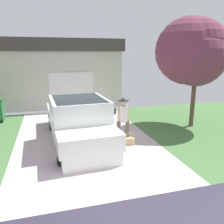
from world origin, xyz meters
The scene contains 5 objects.
pickup_truck centered at (-0.24, 3.92, 0.78)m, with size 2.30×5.63×1.72m.
person_with_hat centered at (1.34, 3.39, 1.00)m, with size 0.49×0.43×1.76m.
handbag centered at (1.53, 3.19, 0.14)m, with size 0.36×0.22×0.46m.
house_with_garage centered at (-1.18, 12.27, 2.12)m, with size 9.31×5.57×4.19m.
neighbor_tree centered at (5.04, 4.77, 3.39)m, with size 3.00×3.18×4.91m.
Camera 1 is at (-1.29, -4.43, 3.26)m, focal length 37.11 mm.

